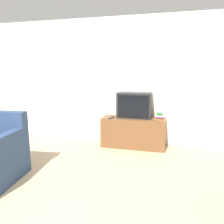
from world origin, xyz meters
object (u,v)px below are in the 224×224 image
(tv_stand, at_px, (134,132))
(remote_on_stand, at_px, (111,118))
(television, at_px, (134,105))
(book_stack, at_px, (159,116))

(tv_stand, relative_size, remote_on_stand, 6.48)
(television, distance_m, book_stack, 0.53)
(book_stack, bearing_deg, remote_on_stand, -170.82)
(book_stack, distance_m, remote_on_stand, 0.94)
(tv_stand, height_order, television, television)
(tv_stand, distance_m, book_stack, 0.61)
(television, distance_m, remote_on_stand, 0.53)
(tv_stand, bearing_deg, book_stack, 3.24)
(book_stack, relative_size, remote_on_stand, 1.13)
(television, height_order, book_stack, television)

